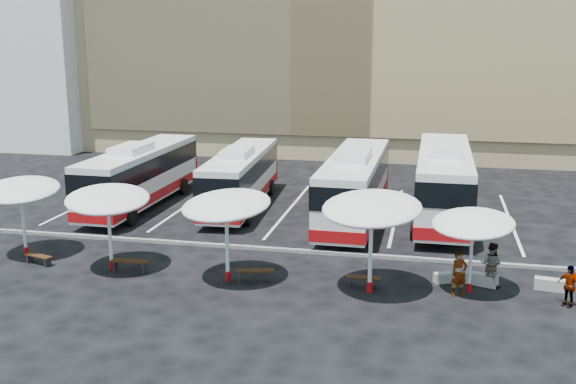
% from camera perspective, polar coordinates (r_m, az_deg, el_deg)
% --- Properties ---
extents(ground, '(120.00, 120.00, 0.00)m').
position_cam_1_polar(ground, '(30.72, -3.02, -5.17)').
color(ground, black).
rests_on(ground, ground).
extents(apartment_block, '(14.00, 14.00, 18.00)m').
position_cam_1_polar(apartment_block, '(66.52, -20.73, 11.83)').
color(apartment_block, silver).
rests_on(apartment_block, ground).
extents(curb_divider, '(34.00, 0.25, 0.15)m').
position_cam_1_polar(curb_divider, '(31.15, -2.78, -4.75)').
color(curb_divider, black).
rests_on(curb_divider, ground).
extents(bay_lines, '(24.15, 12.00, 0.01)m').
position_cam_1_polar(bay_lines, '(38.17, 0.12, -1.45)').
color(bay_lines, white).
rests_on(bay_lines, ground).
extents(bus_0, '(2.86, 11.73, 3.71)m').
position_cam_1_polar(bus_0, '(39.34, -12.40, 1.51)').
color(bus_0, white).
rests_on(bus_0, ground).
extents(bus_1, '(3.09, 11.23, 3.52)m').
position_cam_1_polar(bus_1, '(38.32, -4.02, 1.33)').
color(bus_1, white).
rests_on(bus_1, ground).
extents(bus_2, '(2.95, 12.23, 3.88)m').
position_cam_1_polar(bus_2, '(35.63, 5.67, 0.68)').
color(bus_2, white).
rests_on(bus_2, ground).
extents(bus_3, '(3.04, 12.89, 4.09)m').
position_cam_1_polar(bus_3, '(36.89, 13.04, 1.01)').
color(bus_3, white).
rests_on(bus_3, ground).
extents(sunshade_0, '(4.17, 4.20, 3.53)m').
position_cam_1_polar(sunshade_0, '(31.78, -21.71, 0.14)').
color(sunshade_0, white).
rests_on(sunshade_0, ground).
extents(sunshade_1, '(4.52, 4.55, 3.60)m').
position_cam_1_polar(sunshade_1, '(28.65, -15.03, -0.61)').
color(sunshade_1, white).
rests_on(sunshade_1, ground).
extents(sunshade_2, '(4.62, 4.65, 3.69)m').
position_cam_1_polar(sunshade_2, '(26.48, -5.25, -1.15)').
color(sunshade_2, white).
rests_on(sunshade_2, ground).
extents(sunshade_3, '(4.53, 4.56, 3.93)m').
position_cam_1_polar(sunshade_3, '(25.31, 7.11, -1.40)').
color(sunshade_3, white).
rests_on(sunshade_3, ground).
extents(sunshade_4, '(4.06, 4.08, 3.23)m').
position_cam_1_polar(sunshade_4, '(26.24, 15.39, -2.60)').
color(sunshade_4, white).
rests_on(sunshade_4, ground).
extents(wood_bench_0, '(1.40, 0.74, 0.42)m').
position_cam_1_polar(wood_bench_0, '(31.01, -20.36, -5.20)').
color(wood_bench_0, black).
rests_on(wood_bench_0, ground).
extents(wood_bench_1, '(1.63, 0.52, 0.49)m').
position_cam_1_polar(wood_bench_1, '(28.98, -13.24, -5.87)').
color(wood_bench_1, black).
rests_on(wood_bench_1, ground).
extents(wood_bench_2, '(1.61, 0.81, 0.48)m').
position_cam_1_polar(wood_bench_2, '(27.21, -2.85, -6.82)').
color(wood_bench_2, black).
rests_on(wood_bench_2, ground).
extents(wood_bench_3, '(1.36, 0.37, 0.42)m').
position_cam_1_polar(wood_bench_3, '(26.77, 6.40, -7.34)').
color(wood_bench_3, black).
rests_on(wood_bench_3, ground).
extents(conc_bench_0, '(1.12, 0.75, 0.40)m').
position_cam_1_polar(conc_bench_0, '(27.86, 13.31, -7.05)').
color(conc_bench_0, gray).
rests_on(conc_bench_0, ground).
extents(conc_bench_1, '(1.29, 0.78, 0.46)m').
position_cam_1_polar(conc_bench_1, '(27.88, 16.08, -7.14)').
color(conc_bench_1, gray).
rests_on(conc_bench_1, ground).
extents(conc_bench_2, '(1.26, 0.57, 0.46)m').
position_cam_1_polar(conc_bench_2, '(28.22, 21.36, -7.30)').
color(conc_bench_2, gray).
rests_on(conc_bench_2, ground).
extents(passenger_0, '(0.78, 0.69, 1.78)m').
position_cam_1_polar(passenger_0, '(26.36, 14.27, -6.69)').
color(passenger_0, black).
rests_on(passenger_0, ground).
extents(passenger_1, '(1.06, 0.96, 1.80)m').
position_cam_1_polar(passenger_1, '(27.60, 16.84, -5.93)').
color(passenger_1, black).
rests_on(passenger_1, ground).
extents(passenger_2, '(0.93, 0.91, 1.57)m').
position_cam_1_polar(passenger_2, '(26.68, 22.69, -7.34)').
color(passenger_2, black).
rests_on(passenger_2, ground).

